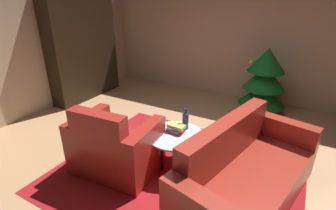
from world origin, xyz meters
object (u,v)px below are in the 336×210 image
(armchair_red, at_px, (115,148))
(bookshelf_unit, at_px, (88,48))
(book_stack_on_table, at_px, (176,129))
(couch_red, at_px, (245,176))
(decorated_tree, at_px, (264,80))
(bottle_on_table, at_px, (185,121))
(coffee_table, at_px, (175,137))

(armchair_red, bearing_deg, bookshelf_unit, 140.27)
(book_stack_on_table, bearing_deg, bookshelf_unit, 154.49)
(couch_red, xyz_separation_m, decorated_tree, (-0.28, 2.45, 0.33))
(armchair_red, distance_m, bottle_on_table, 0.95)
(couch_red, relative_size, decorated_tree, 1.67)
(couch_red, distance_m, book_stack_on_table, 0.99)
(bookshelf_unit, relative_size, book_stack_on_table, 9.43)
(book_stack_on_table, bearing_deg, bottle_on_table, 66.24)
(bookshelf_unit, relative_size, bottle_on_table, 7.58)
(bookshelf_unit, relative_size, couch_red, 1.06)
(bookshelf_unit, xyz_separation_m, coffee_table, (2.82, -1.39, -0.63))
(coffee_table, bearing_deg, bookshelf_unit, 153.76)
(bottle_on_table, distance_m, decorated_tree, 2.18)
(armchair_red, height_order, couch_red, armchair_red)
(couch_red, xyz_separation_m, coffee_table, (-0.92, 0.15, 0.12))
(armchair_red, relative_size, bottle_on_table, 3.70)
(armchair_red, relative_size, couch_red, 0.52)
(book_stack_on_table, bearing_deg, couch_red, -12.59)
(armchair_red, height_order, book_stack_on_table, armchair_red)
(armchair_red, bearing_deg, couch_red, 10.61)
(coffee_table, distance_m, bottle_on_table, 0.25)
(bottle_on_table, relative_size, decorated_tree, 0.23)
(coffee_table, bearing_deg, bottle_on_table, 78.80)
(couch_red, bearing_deg, book_stack_on_table, 167.41)
(bookshelf_unit, bearing_deg, coffee_table, -26.24)
(book_stack_on_table, relative_size, decorated_tree, 0.19)
(bookshelf_unit, xyz_separation_m, couch_red, (3.74, -1.55, -0.76))
(bookshelf_unit, distance_m, book_stack_on_table, 3.15)
(bookshelf_unit, distance_m, armchair_red, 2.96)
(armchair_red, relative_size, book_stack_on_table, 4.60)
(book_stack_on_table, bearing_deg, decorated_tree, 73.38)
(bookshelf_unit, relative_size, armchair_red, 2.05)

